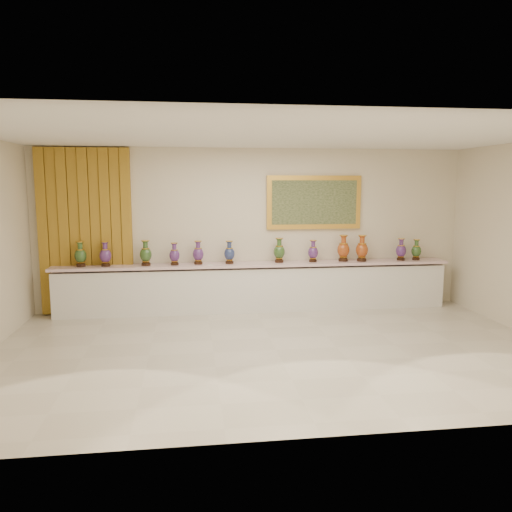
# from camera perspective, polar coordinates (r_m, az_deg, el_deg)

# --- Properties ---
(ground) EXTENTS (8.00, 8.00, 0.00)m
(ground) POSITION_cam_1_polar(r_m,az_deg,el_deg) (7.23, 2.30, -10.68)
(ground) COLOR beige
(ground) RESTS_ON ground
(room) EXTENTS (8.00, 8.00, 8.00)m
(room) POSITION_cam_1_polar(r_m,az_deg,el_deg) (9.29, -14.85, 3.24)
(room) COLOR beige
(room) RESTS_ON ground
(counter) EXTENTS (7.28, 0.48, 0.90)m
(counter) POSITION_cam_1_polar(r_m,az_deg,el_deg) (9.28, -0.08, -3.63)
(counter) COLOR white
(counter) RESTS_ON ground
(vase_0) EXTENTS (0.24, 0.24, 0.45)m
(vase_0) POSITION_cam_1_polar(r_m,az_deg,el_deg) (9.29, -19.42, 0.07)
(vase_0) COLOR black
(vase_0) RESTS_ON counter
(vase_1) EXTENTS (0.22, 0.22, 0.44)m
(vase_1) POSITION_cam_1_polar(r_m,az_deg,el_deg) (9.19, -16.83, 0.09)
(vase_1) COLOR black
(vase_1) RESTS_ON counter
(vase_2) EXTENTS (0.23, 0.23, 0.45)m
(vase_2) POSITION_cam_1_polar(r_m,az_deg,el_deg) (9.09, -12.49, 0.20)
(vase_2) COLOR black
(vase_2) RESTS_ON counter
(vase_3) EXTENTS (0.23, 0.23, 0.40)m
(vase_3) POSITION_cam_1_polar(r_m,az_deg,el_deg) (9.06, -9.30, 0.11)
(vase_3) COLOR black
(vase_3) RESTS_ON counter
(vase_4) EXTENTS (0.20, 0.20, 0.43)m
(vase_4) POSITION_cam_1_polar(r_m,az_deg,el_deg) (9.09, -6.62, 0.26)
(vase_4) COLOR black
(vase_4) RESTS_ON counter
(vase_5) EXTENTS (0.26, 0.26, 0.42)m
(vase_5) POSITION_cam_1_polar(r_m,az_deg,el_deg) (9.10, -3.06, 0.29)
(vase_5) COLOR black
(vase_5) RESTS_ON counter
(vase_6) EXTENTS (0.27, 0.27, 0.45)m
(vase_6) POSITION_cam_1_polar(r_m,az_deg,el_deg) (9.25, 2.67, 0.52)
(vase_6) COLOR black
(vase_6) RESTS_ON counter
(vase_7) EXTENTS (0.23, 0.23, 0.41)m
(vase_7) POSITION_cam_1_polar(r_m,az_deg,el_deg) (9.36, 6.54, 0.44)
(vase_7) COLOR black
(vase_7) RESTS_ON counter
(vase_8) EXTENTS (0.26, 0.26, 0.50)m
(vase_8) POSITION_cam_1_polar(r_m,az_deg,el_deg) (9.53, 9.95, 0.74)
(vase_8) COLOR black
(vase_8) RESTS_ON counter
(vase_9) EXTENTS (0.28, 0.28, 0.50)m
(vase_9) POSITION_cam_1_polar(r_m,az_deg,el_deg) (9.58, 12.01, 0.73)
(vase_9) COLOR black
(vase_9) RESTS_ON counter
(vase_10) EXTENTS (0.24, 0.24, 0.42)m
(vase_10) POSITION_cam_1_polar(r_m,az_deg,el_deg) (9.89, 16.24, 0.61)
(vase_10) COLOR black
(vase_10) RESTS_ON counter
(vase_11) EXTENTS (0.22, 0.22, 0.40)m
(vase_11) POSITION_cam_1_polar(r_m,az_deg,el_deg) (10.02, 17.85, 0.57)
(vase_11) COLOR black
(vase_11) RESTS_ON counter
(label_card) EXTENTS (0.10, 0.06, 0.00)m
(label_card) POSITION_cam_1_polar(r_m,az_deg,el_deg) (8.99, -5.27, -1.03)
(label_card) COLOR white
(label_card) RESTS_ON counter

